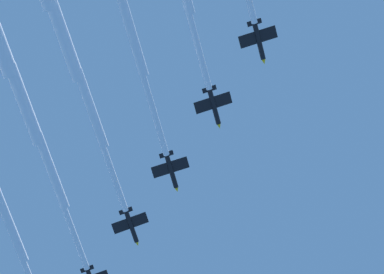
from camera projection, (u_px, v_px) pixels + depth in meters
The scene contains 2 objects.
jet_starboard_inner at pixel (23, 101), 178.22m from camera, with size 9.27×77.99×4.13m.
jet_port_mid at pixel (63, 36), 174.17m from camera, with size 9.59×77.51×4.14m.
Camera 1 is at (15.27, -60.69, -0.21)m, focal length 76.41 mm.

